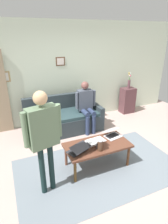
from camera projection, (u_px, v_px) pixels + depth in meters
The scene contains 13 objects.
ground_plane at pixel (101, 161), 3.78m from camera, with size 7.68×7.68×0.00m, color #B69B92.
area_rug at pixel (99, 168), 3.57m from camera, with size 3.06×1.77×0.01m, color slate.
back_wall at pixel (64, 74), 5.10m from camera, with size 7.04×0.11×2.70m.
couch at pixel (64, 119), 4.88m from camera, with size 1.92×0.86×0.88m.
coffee_table at pixel (97, 147), 3.49m from camera, with size 1.22×0.62×0.47m.
laptop_left at pixel (93, 142), 3.46m from camera, with size 0.35×0.38×0.13m.
laptop_center at pixel (112, 134), 3.74m from camera, with size 0.37×0.36×0.17m.
laptop_right at pixel (78, 149), 3.24m from camera, with size 0.42×0.39×0.14m.
french_press at pixel (100, 145), 3.26m from camera, with size 0.12×0.10×0.24m.
side_shelf at pixel (127, 100), 5.95m from camera, with size 0.42×0.32×0.80m.
flower_vase at pixel (129, 82), 5.71m from camera, with size 0.10×0.10×0.49m.
person_standing at pixel (43, 132), 2.66m from camera, with size 0.59×0.28×1.69m.
person_seated at pixel (86, 104), 4.72m from camera, with size 0.55×0.51×1.28m.
Camera 1 is at (1.54, 2.70, 2.39)m, focal length 29.99 mm.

